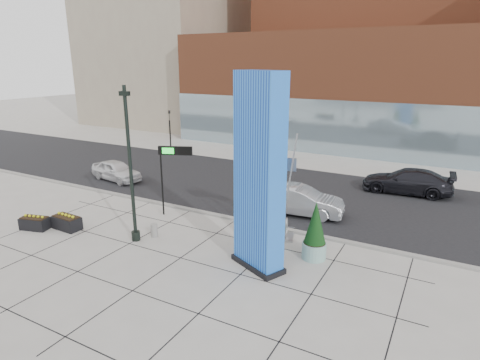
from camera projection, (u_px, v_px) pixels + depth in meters
The scene contains 19 objects.
ground at pixel (176, 244), 18.93m from camera, with size 160.00×160.00×0.00m, color #9E9991.
street_asphalt at pixel (266, 188), 27.35m from camera, with size 80.00×12.00×0.02m, color black.
curb_edge at pixel (220, 216), 22.28m from camera, with size 80.00×0.30×0.12m, color gray.
tower_podium at pixel (349, 91), 39.64m from camera, with size 34.00×10.00×11.00m, color brown.
tower_glass_front at pixel (333, 128), 36.45m from camera, with size 34.00×0.60×5.00m, color #8CA5B2.
blue_pylon at pixel (259, 178), 15.83m from camera, with size 2.63×1.98×8.00m.
lamp_post at pixel (131, 181), 18.55m from camera, with size 0.49×0.40×7.33m.
public_art_sculpture at pixel (271, 210), 19.45m from camera, with size 2.55×1.79×5.25m.
concrete_bollard at pixel (154, 230), 19.72m from camera, with size 0.34×0.34×0.66m, color gray.
overhead_street_sign at pixel (170, 157), 21.39m from camera, with size 1.78×0.84×3.94m.
round_planter_east at pixel (315, 232), 17.27m from camera, with size 1.05×1.05×2.63m.
round_planter_mid at pixel (262, 224), 18.48m from camera, with size 0.95×0.95×2.38m.
round_planter_west at pixel (266, 221), 18.34m from camera, with size 1.08×1.08×2.71m.
box_planter_north at pixel (35, 222), 20.59m from camera, with size 1.55×1.06×0.78m.
box_planter_south at pixel (67, 222), 20.60m from camera, with size 1.55×0.81×0.84m.
car_white_west at pixel (116, 171), 28.96m from camera, with size 1.69×4.21×1.43m, color white.
car_silver_mid at pixel (299, 201), 22.45m from camera, with size 1.70×4.87×1.61m, color #9D9FA5.
car_dark_east at pixel (407, 181), 26.11m from camera, with size 2.26×5.55×1.61m, color black.
traffic_signal at pixel (170, 130), 36.41m from camera, with size 0.15×0.18×4.10m.
Camera 1 is at (10.93, -13.73, 8.30)m, focal length 30.00 mm.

